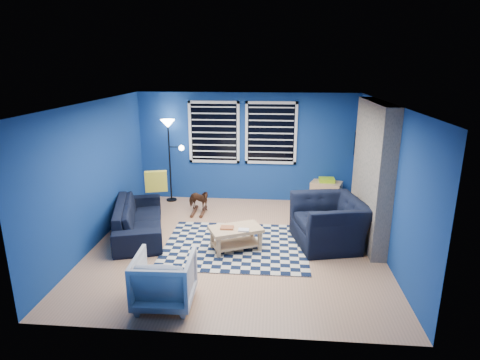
# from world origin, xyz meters

# --- Properties ---
(floor) EXTENTS (5.00, 5.00, 0.00)m
(floor) POSITION_xyz_m (0.00, 0.00, 0.00)
(floor) COLOR tan
(floor) RESTS_ON ground
(ceiling) EXTENTS (5.00, 5.00, 0.00)m
(ceiling) POSITION_xyz_m (0.00, 0.00, 2.50)
(ceiling) COLOR white
(ceiling) RESTS_ON wall_back
(wall_back) EXTENTS (5.00, 0.00, 5.00)m
(wall_back) POSITION_xyz_m (0.00, 2.50, 1.25)
(wall_back) COLOR navy
(wall_back) RESTS_ON floor
(wall_left) EXTENTS (0.00, 5.00, 5.00)m
(wall_left) POSITION_xyz_m (-2.50, 0.00, 1.25)
(wall_left) COLOR navy
(wall_left) RESTS_ON floor
(wall_right) EXTENTS (0.00, 5.00, 5.00)m
(wall_right) POSITION_xyz_m (2.50, 0.00, 1.25)
(wall_right) COLOR navy
(wall_right) RESTS_ON floor
(fireplace) EXTENTS (0.65, 2.00, 2.50)m
(fireplace) POSITION_xyz_m (2.36, 0.50, 1.20)
(fireplace) COLOR gray
(fireplace) RESTS_ON floor
(window_left) EXTENTS (1.17, 0.06, 1.42)m
(window_left) POSITION_xyz_m (-0.75, 2.46, 1.60)
(window_left) COLOR black
(window_left) RESTS_ON wall_back
(window_right) EXTENTS (1.17, 0.06, 1.42)m
(window_right) POSITION_xyz_m (0.55, 2.46, 1.60)
(window_right) COLOR black
(window_right) RESTS_ON wall_back
(tv) EXTENTS (0.07, 1.00, 0.58)m
(tv) POSITION_xyz_m (2.45, 2.00, 1.40)
(tv) COLOR black
(tv) RESTS_ON wall_right
(rug) EXTENTS (2.52, 2.02, 0.02)m
(rug) POSITION_xyz_m (-0.01, -0.07, 0.01)
(rug) COLOR black
(rug) RESTS_ON floor
(sofa) EXTENTS (2.26, 1.39, 0.62)m
(sofa) POSITION_xyz_m (-1.88, 0.32, 0.31)
(sofa) COLOR black
(sofa) RESTS_ON floor
(armchair_big) EXTENTS (1.50, 1.38, 0.83)m
(armchair_big) POSITION_xyz_m (1.63, 0.17, 0.42)
(armchair_big) COLOR black
(armchair_big) RESTS_ON floor
(armchair_bent) EXTENTS (0.79, 0.82, 0.72)m
(armchair_bent) POSITION_xyz_m (-0.78, -1.91, 0.36)
(armchair_bent) COLOR gray
(armchair_bent) RESTS_ON floor
(rocking_horse) EXTENTS (0.44, 0.60, 0.46)m
(rocking_horse) POSITION_xyz_m (-0.96, 1.48, 0.30)
(rocking_horse) COLOR #4A2F18
(rocking_horse) RESTS_ON floor
(coffee_table) EXTENTS (1.00, 0.82, 0.44)m
(coffee_table) POSITION_xyz_m (0.01, -0.23, 0.30)
(coffee_table) COLOR tan
(coffee_table) RESTS_ON rug
(cabinet) EXTENTS (0.76, 0.63, 0.64)m
(cabinet) POSITION_xyz_m (1.83, 2.25, 0.28)
(cabinet) COLOR tan
(cabinet) RESTS_ON floor
(floor_lamp) EXTENTS (0.52, 0.32, 1.91)m
(floor_lamp) POSITION_xyz_m (-1.74, 2.25, 1.56)
(floor_lamp) COLOR black
(floor_lamp) RESTS_ON floor
(throw_pillow) EXTENTS (0.46, 0.25, 0.42)m
(throw_pillow) POSITION_xyz_m (-1.73, 1.04, 0.83)
(throw_pillow) COLOR gold
(throw_pillow) RESTS_ON sofa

